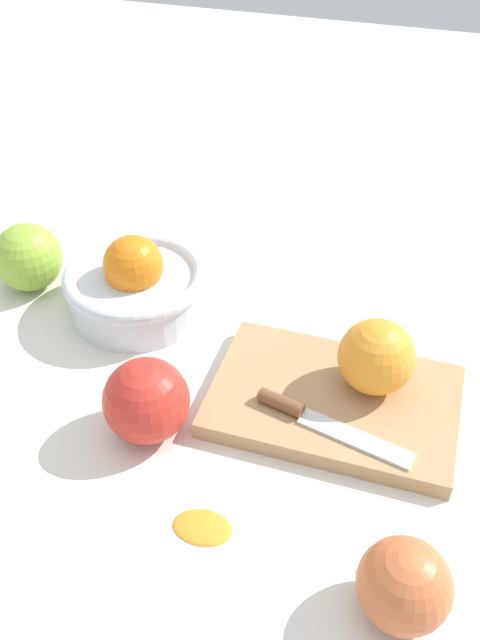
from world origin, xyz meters
The scene contains 9 objects.
ground_plane centered at (0.00, 0.00, 0.00)m, with size 2.40×2.40×0.00m, color silver.
bowl centered at (-0.11, 0.08, 0.04)m, with size 0.16×0.16×0.10m.
cutting_board centered at (0.14, -0.01, 0.01)m, with size 0.24×0.16×0.02m, color tan.
orange_on_board centered at (0.17, 0.01, 0.06)m, with size 0.07×0.07×0.07m, color orange.
knife centered at (0.12, -0.05, 0.02)m, with size 0.15×0.05×0.01m.
apple_front_right centered at (0.22, -0.20, 0.04)m, with size 0.07×0.07×0.07m, color #CC6638.
apple_front_center centered at (-0.03, -0.09, 0.04)m, with size 0.08×0.08×0.08m, color red.
apple_back_left centered at (-0.25, 0.08, 0.04)m, with size 0.08×0.08×0.08m, color #8EB738.
citrus_peel centered at (0.06, -0.18, 0.00)m, with size 0.05×0.04×0.01m, color orange.
Camera 1 is at (0.19, -0.49, 0.51)m, focal length 39.41 mm.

